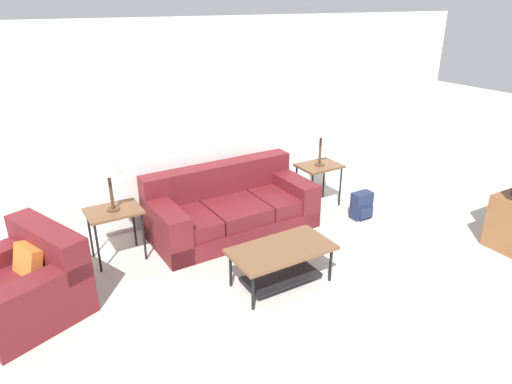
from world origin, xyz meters
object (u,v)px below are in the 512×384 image
Objects in this scene: armchair at (25,285)px; coffee_table at (281,257)px; side_table_right at (319,169)px; table_lamp_left at (107,165)px; couch at (231,209)px; backpack at (362,206)px; side_table_left at (114,215)px; table_lamp_right at (321,128)px.

armchair is 2.50m from coffee_table.
table_lamp_left is (-2.91, 0.00, 0.60)m from side_table_right.
armchair is 3.97m from side_table_right.
couch reaches higher than armchair.
armchair is at bearing -168.82° from couch.
table_lamp_left reaches higher than backpack.
armchair is 1.18m from side_table_left.
armchair is 2.01× the size of table_lamp_left.
backpack is at bearing -11.70° from table_lamp_left.
table_lamp_left is at bearing 178.37° from couch.
table_lamp_right is (1.45, 0.04, 0.86)m from couch.
couch is at bearing 84.82° from coffee_table.
side_table_right is at bearing 0.00° from side_table_left.
coffee_table is 2.12m from side_table_right.
couch is at bearing 11.18° from armchair.
table_lamp_right reaches higher than side_table_left.
backpack is (1.83, 0.74, -0.14)m from coffee_table.
armchair is at bearing -172.32° from side_table_right.
armchair is 4.05m from table_lamp_right.
side_table_left reaches higher than coffee_table.
table_lamp_left is at bearing 104.04° from side_table_left.
table_lamp_left is at bearing 133.64° from coffee_table.
table_lamp_right reaches higher than side_table_right.
side_table_right is 0.94× the size of table_lamp_right.
backpack is (1.70, -0.61, -0.11)m from couch.
table_lamp_right is (2.91, 0.00, 0.00)m from table_lamp_left.
armchair is at bearing -152.50° from table_lamp_left.
side_table_left is (-1.45, 0.04, 0.26)m from couch.
couch is 1.69m from table_lamp_left.
table_lamp_right is at bearing 110.84° from backpack.
table_lamp_left is 3.37m from backpack.
table_lamp_left is at bearing 180.00° from table_lamp_right.
side_table_right is at bearing 110.84° from backpack.
side_table_right is 0.94× the size of table_lamp_left.
side_table_left is (1.02, 0.53, 0.27)m from armchair.
table_lamp_left is (-0.00, 0.00, 0.60)m from side_table_left.
side_table_left reaches higher than backpack.
table_lamp_right is 1.20m from backpack.
side_table_right is at bearing 41.49° from coffee_table.
couch is 3.18× the size of table_lamp_right.
armchair is at bearing 178.29° from backpack.
side_table_right is (1.58, 1.40, 0.24)m from coffee_table.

